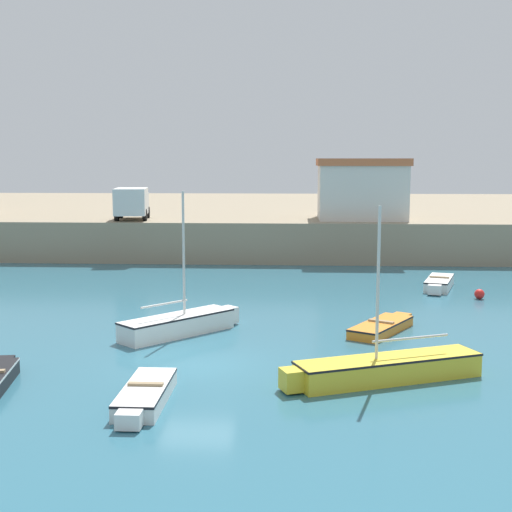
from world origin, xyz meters
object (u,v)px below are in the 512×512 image
at_px(sailboat_white_3, 180,323).
at_px(sailboat_yellow_5, 385,368).
at_px(dinghy_white_1, 145,394).
at_px(dinghy_orange_2, 382,326).
at_px(truck_on_quay, 132,202).
at_px(harbor_shed_mid_row, 362,189).
at_px(mooring_buoy, 479,294).
at_px(dinghy_white_0, 439,283).

distance_m(sailboat_white_3, sailboat_yellow_5, 9.33).
bearing_deg(dinghy_white_1, dinghy_orange_2, 48.89).
bearing_deg(truck_on_quay, harbor_shed_mid_row, 5.32).
bearing_deg(sailboat_white_3, mooring_buoy, 30.03).
bearing_deg(sailboat_yellow_5, sailboat_white_3, 142.82).
bearing_deg(dinghy_white_0, truck_on_quay, 151.17).
height_order(dinghy_white_0, dinghy_orange_2, dinghy_white_0).
bearing_deg(dinghy_orange_2, truck_on_quay, 126.08).
height_order(dinghy_white_0, dinghy_white_1, dinghy_white_0).
height_order(dinghy_orange_2, truck_on_quay, truck_on_quay).
distance_m(dinghy_white_0, sailboat_white_3, 16.39).
xyz_separation_m(dinghy_white_1, truck_on_quay, (-6.98, 29.36, 3.70)).
distance_m(dinghy_white_0, sailboat_yellow_5, 17.11).
height_order(dinghy_orange_2, harbor_shed_mid_row, harbor_shed_mid_row).
distance_m(sailboat_yellow_5, mooring_buoy, 15.07).
bearing_deg(truck_on_quay, dinghy_white_1, -76.63).
bearing_deg(harbor_shed_mid_row, dinghy_orange_2, -92.92).
bearing_deg(mooring_buoy, sailboat_white_3, -149.97).
distance_m(sailboat_yellow_5, harbor_shed_mid_row, 28.77).
bearing_deg(mooring_buoy, dinghy_white_1, -130.06).
bearing_deg(sailboat_yellow_5, truck_on_quay, 117.73).
height_order(dinghy_white_0, mooring_buoy, dinghy_white_0).
distance_m(sailboat_white_3, harbor_shed_mid_row, 24.93).
height_order(sailboat_white_3, truck_on_quay, sailboat_white_3).
bearing_deg(mooring_buoy, truck_on_quay, 147.19).
bearing_deg(mooring_buoy, harbor_shed_mid_row, 107.30).
bearing_deg(dinghy_white_1, truck_on_quay, 103.37).
xyz_separation_m(sailboat_white_3, sailboat_yellow_5, (7.43, -5.64, -0.02)).
xyz_separation_m(dinghy_white_1, harbor_shed_mid_row, (8.97, 30.85, 4.62)).
height_order(dinghy_white_1, mooring_buoy, dinghy_white_1).
xyz_separation_m(sailboat_white_3, mooring_buoy, (13.84, 8.00, -0.21)).
relative_size(sailboat_yellow_5, mooring_buoy, 13.20).
height_order(sailboat_yellow_5, truck_on_quay, sailboat_yellow_5).
height_order(mooring_buoy, truck_on_quay, truck_on_quay).
distance_m(dinghy_white_1, sailboat_yellow_5, 7.57).
height_order(dinghy_white_0, sailboat_white_3, sailboat_white_3).
height_order(dinghy_orange_2, sailboat_yellow_5, sailboat_yellow_5).
bearing_deg(truck_on_quay, dinghy_orange_2, -53.92).
bearing_deg(truck_on_quay, sailboat_white_3, -72.50).
bearing_deg(dinghy_white_1, sailboat_white_3, 92.00).
distance_m(harbor_shed_mid_row, truck_on_quay, 16.05).
bearing_deg(dinghy_orange_2, dinghy_white_1, -131.11).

